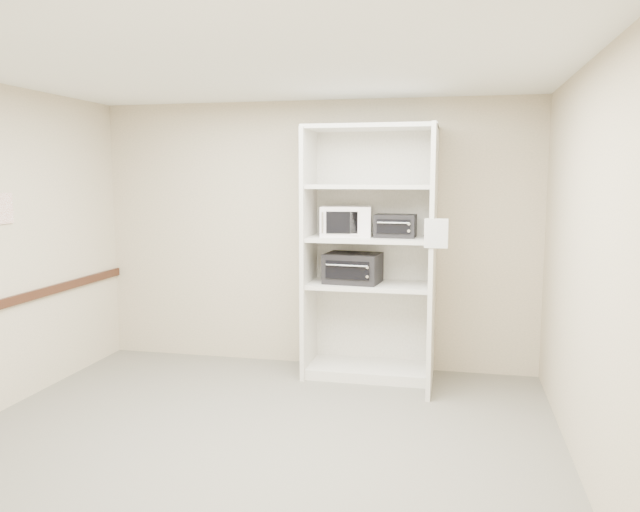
% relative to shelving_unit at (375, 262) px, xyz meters
% --- Properties ---
extents(floor, '(4.50, 4.00, 0.01)m').
position_rel_shelving_unit_xyz_m(floor, '(-0.67, -1.70, -1.13)').
color(floor, '#636155').
rests_on(floor, ground).
extents(ceiling, '(4.50, 4.00, 0.01)m').
position_rel_shelving_unit_xyz_m(ceiling, '(-0.67, -1.70, 1.57)').
color(ceiling, white).
extents(wall_back, '(4.50, 0.02, 2.70)m').
position_rel_shelving_unit_xyz_m(wall_back, '(-0.67, 0.30, 0.22)').
color(wall_back, beige).
rests_on(wall_back, ground).
extents(wall_front, '(4.50, 0.02, 2.70)m').
position_rel_shelving_unit_xyz_m(wall_front, '(-0.67, -3.70, 0.22)').
color(wall_front, beige).
rests_on(wall_front, ground).
extents(wall_right, '(0.02, 4.00, 2.70)m').
position_rel_shelving_unit_xyz_m(wall_right, '(1.58, -1.70, 0.22)').
color(wall_right, beige).
rests_on(wall_right, ground).
extents(shelving_unit, '(1.24, 0.92, 2.42)m').
position_rel_shelving_unit_xyz_m(shelving_unit, '(0.00, 0.00, 0.00)').
color(shelving_unit, white).
rests_on(shelving_unit, floor).
extents(microwave, '(0.52, 0.42, 0.29)m').
position_rel_shelving_unit_xyz_m(microwave, '(-0.29, 0.04, 0.38)').
color(microwave, white).
rests_on(microwave, shelving_unit).
extents(toaster_oven_upper, '(0.39, 0.30, 0.22)m').
position_rel_shelving_unit_xyz_m(toaster_oven_upper, '(0.19, 0.02, 0.35)').
color(toaster_oven_upper, black).
rests_on(toaster_oven_upper, shelving_unit).
extents(toaster_oven_lower, '(0.56, 0.45, 0.29)m').
position_rel_shelving_unit_xyz_m(toaster_oven_lower, '(-0.21, -0.00, -0.07)').
color(toaster_oven_lower, black).
rests_on(toaster_oven_lower, shelving_unit).
extents(paper_sign, '(0.19, 0.02, 0.24)m').
position_rel_shelving_unit_xyz_m(paper_sign, '(0.59, -0.63, 0.34)').
color(paper_sign, white).
rests_on(paper_sign, shelving_unit).
extents(wall_poster, '(0.01, 0.18, 0.26)m').
position_rel_shelving_unit_xyz_m(wall_poster, '(-2.90, -1.41, 0.55)').
color(wall_poster, white).
rests_on(wall_poster, wall_left).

